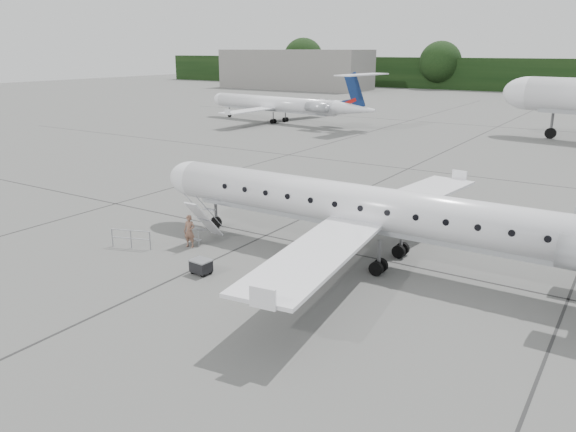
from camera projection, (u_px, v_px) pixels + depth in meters
The scene contains 8 objects.
ground at pixel (313, 293), 24.54m from camera, with size 320.00×320.00×0.00m, color #5B5B59.
terminal_building at pixel (295, 69), 148.03m from camera, with size 40.00×14.00×10.00m, color slate.
main_regional_jet at pixel (373, 187), 27.18m from camera, with size 29.76×21.43×7.63m, color white, non-canonical shape.
airstair at pixel (204, 220), 30.85m from camera, with size 0.85×2.14×2.39m, color white, non-canonical shape.
passenger at pixel (189, 231), 29.96m from camera, with size 0.65×0.42×1.77m, color brown.
safety_railing at pixel (131, 239), 29.88m from camera, with size 2.20×0.08×1.00m, color gray, non-canonical shape.
baggage_cart at pixel (201, 266), 26.47m from camera, with size 0.90×0.73×0.78m, color black, non-canonical shape.
bg_regional_left at pixel (274, 96), 80.47m from camera, with size 27.91×20.10×7.32m, color white, non-canonical shape.
Camera 1 is at (11.29, -19.55, 10.24)m, focal length 35.00 mm.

